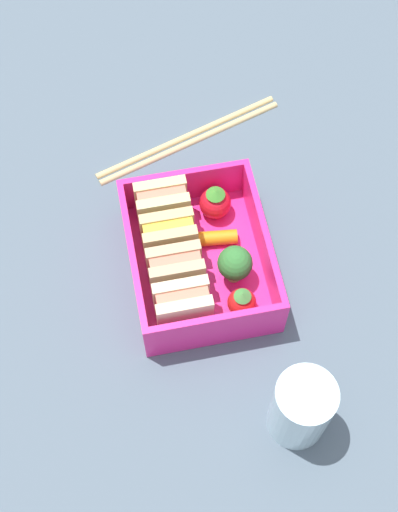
{
  "coord_description": "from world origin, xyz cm",
  "views": [
    {
      "loc": [
        -31.02,
        6.13,
        62.33
      ],
      "look_at": [
        0.0,
        0.0,
        2.7
      ],
      "focal_mm": 50.0,
      "sensor_mm": 36.0,
      "label": 1
    }
  ],
  "objects_px": {
    "sandwich_center": "(169,238)",
    "sandwich_center_right": "(163,207)",
    "sandwich_left": "(183,307)",
    "chopstick_pair": "(189,138)",
    "carrot_stick_far_left": "(218,238)",
    "sandwich_center_left": "(176,272)",
    "drinking_glass": "(301,408)",
    "strawberry_left": "(242,302)",
    "strawberry_far_left": "(215,203)",
    "broccoli_floret": "(235,264)"
  },
  "relations": [
    {
      "from": "carrot_stick_far_left",
      "to": "strawberry_far_left",
      "type": "bearing_deg",
      "value": -7.69
    },
    {
      "from": "broccoli_floret",
      "to": "carrot_stick_far_left",
      "type": "distance_m",
      "value": 0.05
    },
    {
      "from": "sandwich_left",
      "to": "chopstick_pair",
      "type": "distance_m",
      "value": 0.22
    },
    {
      "from": "carrot_stick_far_left",
      "to": "chopstick_pair",
      "type": "relative_size",
      "value": 0.18
    },
    {
      "from": "sandwich_center_right",
      "to": "carrot_stick_far_left",
      "type": "xyz_separation_m",
      "value": [
        -0.03,
        -0.05,
        -0.02
      ]
    },
    {
      "from": "sandwich_center",
      "to": "chopstick_pair",
      "type": "relative_size",
      "value": 0.25
    },
    {
      "from": "sandwich_center_left",
      "to": "broccoli_floret",
      "type": "xyz_separation_m",
      "value": [
        -0.0,
        -0.06,
        -0.0
      ]
    },
    {
      "from": "strawberry_far_left",
      "to": "chopstick_pair",
      "type": "relative_size",
      "value": 0.18
    },
    {
      "from": "sandwich_center_right",
      "to": "carrot_stick_far_left",
      "type": "distance_m",
      "value": 0.06
    },
    {
      "from": "sandwich_left",
      "to": "sandwich_center",
      "type": "distance_m",
      "value": 0.07
    },
    {
      "from": "carrot_stick_far_left",
      "to": "sandwich_center_left",
      "type": "bearing_deg",
      "value": 128.63
    },
    {
      "from": "sandwich_center_left",
      "to": "strawberry_left",
      "type": "xyz_separation_m",
      "value": [
        -0.04,
        -0.05,
        -0.01
      ]
    },
    {
      "from": "broccoli_floret",
      "to": "strawberry_far_left",
      "type": "bearing_deg",
      "value": 2.2
    },
    {
      "from": "sandwich_left",
      "to": "chopstick_pair",
      "type": "bearing_deg",
      "value": -12.06
    },
    {
      "from": "drinking_glass",
      "to": "chopstick_pair",
      "type": "bearing_deg",
      "value": 6.11
    },
    {
      "from": "chopstick_pair",
      "to": "sandwich_center_right",
      "type": "bearing_deg",
      "value": 156.42
    },
    {
      "from": "sandwich_center_left",
      "to": "chopstick_pair",
      "type": "xyz_separation_m",
      "value": [
        0.17,
        -0.04,
        -0.04
      ]
    },
    {
      "from": "broccoli_floret",
      "to": "sandwich_center_right",
      "type": "bearing_deg",
      "value": 36.74
    },
    {
      "from": "strawberry_left",
      "to": "drinking_glass",
      "type": "xyz_separation_m",
      "value": [
        -0.11,
        -0.02,
        0.01
      ]
    },
    {
      "from": "broccoli_floret",
      "to": "sandwich_left",
      "type": "bearing_deg",
      "value": 121.13
    },
    {
      "from": "sandwich_left",
      "to": "carrot_stick_far_left",
      "type": "height_order",
      "value": "sandwich_left"
    },
    {
      "from": "broccoli_floret",
      "to": "drinking_glass",
      "type": "bearing_deg",
      "value": -170.53
    },
    {
      "from": "chopstick_pair",
      "to": "broccoli_floret",
      "type": "bearing_deg",
      "value": -176.67
    },
    {
      "from": "sandwich_center_right",
      "to": "drinking_glass",
      "type": "bearing_deg",
      "value": -160.04
    },
    {
      "from": "sandwich_center_left",
      "to": "chopstick_pair",
      "type": "height_order",
      "value": "sandwich_center_left"
    },
    {
      "from": "strawberry_far_left",
      "to": "broccoli_floret",
      "type": "bearing_deg",
      "value": -177.8
    },
    {
      "from": "sandwich_center",
      "to": "sandwich_center_right",
      "type": "bearing_deg",
      "value": 0.0
    },
    {
      "from": "sandwich_center_right",
      "to": "drinking_glass",
      "type": "height_order",
      "value": "drinking_glass"
    },
    {
      "from": "sandwich_left",
      "to": "broccoli_floret",
      "type": "relative_size",
      "value": 1.21
    },
    {
      "from": "sandwich_left",
      "to": "drinking_glass",
      "type": "bearing_deg",
      "value": -144.47
    },
    {
      "from": "strawberry_left",
      "to": "drinking_glass",
      "type": "height_order",
      "value": "drinking_glass"
    },
    {
      "from": "sandwich_center",
      "to": "strawberry_far_left",
      "type": "xyz_separation_m",
      "value": [
        0.04,
        -0.05,
        -0.01
      ]
    },
    {
      "from": "strawberry_left",
      "to": "strawberry_far_left",
      "type": "bearing_deg",
      "value": 1.22
    },
    {
      "from": "sandwich_center_left",
      "to": "chopstick_pair",
      "type": "distance_m",
      "value": 0.18
    },
    {
      "from": "strawberry_left",
      "to": "sandwich_left",
      "type": "bearing_deg",
      "value": 89.25
    },
    {
      "from": "strawberry_left",
      "to": "carrot_stick_far_left",
      "type": "bearing_deg",
      "value": 5.31
    },
    {
      "from": "sandwich_center_left",
      "to": "drinking_glass",
      "type": "bearing_deg",
      "value": -151.63
    },
    {
      "from": "broccoli_floret",
      "to": "chopstick_pair",
      "type": "bearing_deg",
      "value": 3.33
    },
    {
      "from": "sandwich_center",
      "to": "strawberry_left",
      "type": "height_order",
      "value": "sandwich_center"
    },
    {
      "from": "broccoli_floret",
      "to": "strawberry_far_left",
      "type": "xyz_separation_m",
      "value": [
        0.07,
        0.0,
        -0.01
      ]
    },
    {
      "from": "sandwich_center",
      "to": "sandwich_center_right",
      "type": "xyz_separation_m",
      "value": [
        0.04,
        0.0,
        0.0
      ]
    },
    {
      "from": "sandwich_center_left",
      "to": "broccoli_floret",
      "type": "height_order",
      "value": "sandwich_center_left"
    },
    {
      "from": "strawberry_left",
      "to": "drinking_glass",
      "type": "relative_size",
      "value": 0.4
    },
    {
      "from": "sandwich_center_right",
      "to": "carrot_stick_far_left",
      "type": "height_order",
      "value": "sandwich_center_right"
    },
    {
      "from": "carrot_stick_far_left",
      "to": "strawberry_left",
      "type": "bearing_deg",
      "value": -174.69
    },
    {
      "from": "sandwich_center_left",
      "to": "drinking_glass",
      "type": "xyz_separation_m",
      "value": [
        -0.15,
        -0.08,
        0.0
      ]
    },
    {
      "from": "sandwich_center_left",
      "to": "drinking_glass",
      "type": "relative_size",
      "value": 0.65
    },
    {
      "from": "sandwich_left",
      "to": "chopstick_pair",
      "type": "relative_size",
      "value": 0.25
    },
    {
      "from": "sandwich_center",
      "to": "sandwich_center_right",
      "type": "relative_size",
      "value": 1.0
    },
    {
      "from": "sandwich_center",
      "to": "strawberry_left",
      "type": "xyz_separation_m",
      "value": [
        -0.07,
        -0.05,
        -0.01
      ]
    }
  ]
}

